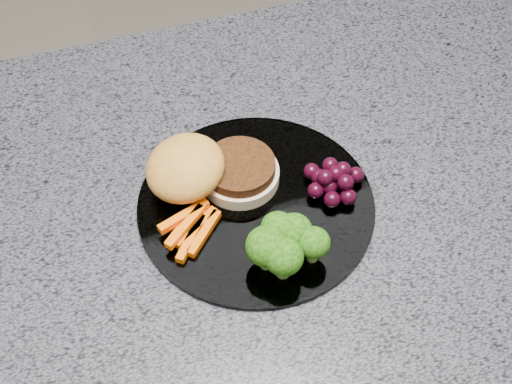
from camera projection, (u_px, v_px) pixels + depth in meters
island_cabinet at (198, 381)px, 1.15m from camera, size 1.20×0.60×0.86m
countertop at (172, 218)px, 0.80m from camera, size 1.20×0.60×0.04m
plate at (256, 205)px, 0.78m from camera, size 0.26×0.26×0.01m
burger at (205, 172)px, 0.78m from camera, size 0.16×0.11×0.05m
carrot_sticks at (191, 228)px, 0.75m from camera, size 0.07×0.07×0.02m
broccoli at (284, 243)px, 0.71m from camera, size 0.09×0.07×0.05m
grape_bunch at (334, 180)px, 0.78m from camera, size 0.07×0.06×0.03m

